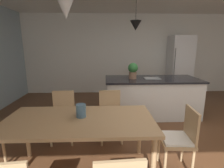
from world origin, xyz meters
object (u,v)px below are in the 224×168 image
at_px(dining_table, 79,124).
at_px(potted_plant_on_island, 133,70).
at_px(chair_far_left, 63,115).
at_px(chair_kitchen_end, 180,138).
at_px(kitchen_island, 151,96).
at_px(vase_on_dining_table, 81,111).
at_px(chair_far_right, 110,114).
at_px(refrigerator, 179,66).

bearing_deg(dining_table, potted_plant_on_island, 63.01).
bearing_deg(chair_far_left, chair_kitchen_end, -25.82).
xyz_separation_m(kitchen_island, vase_on_dining_table, (-1.41, -1.84, 0.38)).
bearing_deg(kitchen_island, potted_plant_on_island, 180.00).
bearing_deg(vase_on_dining_table, chair_far_left, 119.72).
distance_m(dining_table, chair_far_right, 0.95).
bearing_deg(vase_on_dining_table, chair_far_right, 62.59).
bearing_deg(potted_plant_on_island, chair_far_right, -117.31).
height_order(chair_kitchen_end, chair_far_right, same).
distance_m(potted_plant_on_island, vase_on_dining_table, 2.09).
distance_m(chair_far_left, vase_on_dining_table, 0.96).
bearing_deg(chair_far_right, chair_far_left, 179.99).
height_order(chair_kitchen_end, vase_on_dining_table, vase_on_dining_table).
height_order(dining_table, potted_plant_on_island, potted_plant_on_island).
relative_size(dining_table, chair_far_left, 2.14).
bearing_deg(dining_table, chair_far_left, 116.88).
relative_size(chair_far_right, vase_on_dining_table, 5.18).
height_order(dining_table, chair_far_right, chair_far_right).
bearing_deg(chair_far_left, kitchen_island, 30.18).
xyz_separation_m(chair_far_right, refrigerator, (2.42, 2.82, 0.51)).
bearing_deg(chair_kitchen_end, dining_table, 179.85).
bearing_deg(refrigerator, dining_table, -127.82).
xyz_separation_m(chair_far_right, kitchen_island, (1.01, 1.07, -0.01)).
relative_size(refrigerator, vase_on_dining_table, 11.78).
bearing_deg(refrigerator, chair_far_left, -139.05).
height_order(chair_far_left, chair_far_right, same).
bearing_deg(chair_far_right, chair_kitchen_end, -43.22).
bearing_deg(chair_kitchen_end, kitchen_island, 86.22).
relative_size(chair_far_left, potted_plant_on_island, 2.37).
height_order(chair_kitchen_end, chair_far_left, same).
height_order(chair_kitchen_end, kitchen_island, kitchen_island).
height_order(chair_far_right, kitchen_island, kitchen_island).
distance_m(dining_table, vase_on_dining_table, 0.17).
xyz_separation_m(chair_far_left, chair_far_right, (0.83, -0.00, 0.00)).
bearing_deg(refrigerator, potted_plant_on_island, -136.82).
relative_size(dining_table, chair_far_right, 2.14).
xyz_separation_m(kitchen_island, refrigerator, (1.41, 1.75, 0.53)).
xyz_separation_m(dining_table, refrigerator, (2.83, 3.65, 0.30)).
distance_m(kitchen_island, vase_on_dining_table, 2.35).
bearing_deg(potted_plant_on_island, dining_table, -116.99).
distance_m(chair_far_left, chair_far_right, 0.83).
height_order(refrigerator, vase_on_dining_table, refrigerator).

